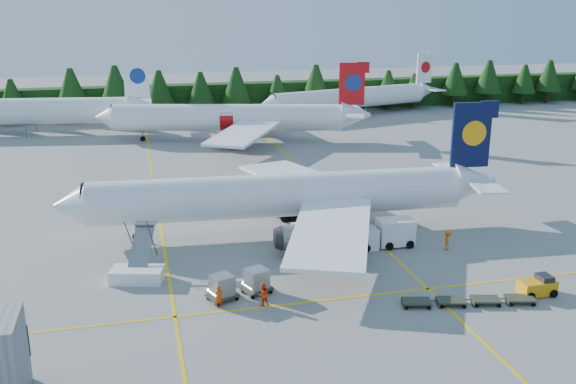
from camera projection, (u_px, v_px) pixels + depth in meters
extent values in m
plane|color=gray|center=(333.00, 267.00, 55.50)|extent=(320.00, 320.00, 0.00)
cube|color=yellow|center=(158.00, 209.00, 70.94)|extent=(0.25, 120.00, 0.01)
cube|color=yellow|center=(331.00, 197.00, 75.48)|extent=(0.25, 120.00, 0.01)
cube|color=yellow|center=(357.00, 297.00, 49.91)|extent=(80.00, 0.25, 0.01)
cube|color=black|center=(212.00, 98.00, 130.99)|extent=(220.00, 4.00, 6.00)
cylinder|color=white|center=(278.00, 195.00, 62.82)|extent=(36.46, 6.75, 4.27)
cone|color=white|center=(70.00, 206.00, 59.64)|extent=(3.27, 4.46, 4.27)
cube|color=#070F37|center=(471.00, 135.00, 64.50)|extent=(4.07, 0.65, 6.61)
cube|color=white|center=(294.00, 176.00, 72.08)|extent=(10.09, 17.07, 1.21)
cylinder|color=slate|center=(279.00, 197.00, 69.45)|extent=(3.77, 2.48, 2.24)
cube|color=white|center=(331.00, 231.00, 54.96)|extent=(11.91, 17.22, 1.21)
cylinder|color=slate|center=(300.00, 237.00, 57.76)|extent=(3.77, 2.48, 2.24)
cylinder|color=slate|center=(136.00, 232.00, 61.43)|extent=(0.26, 0.26, 1.81)
cylinder|color=white|center=(228.00, 117.00, 104.42)|extent=(36.97, 12.95, 4.35)
cone|color=white|center=(105.00, 117.00, 104.40)|extent=(3.99, 4.95, 4.35)
cube|color=red|center=(352.00, 84.00, 102.88)|extent=(4.11, 1.34, 6.75)
cube|color=white|center=(251.00, 112.00, 113.47)|extent=(7.75, 16.77, 1.23)
cylinder|color=slate|center=(237.00, 124.00, 111.09)|extent=(4.13, 3.09, 2.28)
cube|color=white|center=(244.00, 133.00, 95.75)|extent=(14.12, 17.32, 1.23)
cylinder|color=slate|center=(231.00, 138.00, 99.00)|extent=(4.13, 3.09, 2.28)
cylinder|color=slate|center=(143.00, 135.00, 105.26)|extent=(0.26, 0.26, 1.85)
cylinder|color=white|center=(16.00, 111.00, 109.46)|extent=(38.30, 10.33, 4.48)
cube|color=white|center=(136.00, 77.00, 109.52)|extent=(4.26, 1.05, 6.94)
cylinder|color=white|center=(350.00, 98.00, 127.45)|extent=(33.92, 12.54, 4.00)
cone|color=white|center=(267.00, 105.00, 119.04)|extent=(3.73, 4.58, 4.00)
cube|color=white|center=(424.00, 68.00, 134.47)|extent=(3.77, 1.31, 6.20)
cylinder|color=slate|center=(293.00, 117.00, 122.35)|extent=(0.24, 0.24, 1.60)
cube|color=white|center=(137.00, 275.00, 52.58)|extent=(4.68, 3.24, 1.11)
cube|color=slate|center=(142.00, 246.00, 54.01)|extent=(2.60, 4.32, 3.00)
cube|color=slate|center=(146.00, 222.00, 55.56)|extent=(2.07, 1.64, 0.12)
cube|color=silver|center=(367.00, 238.00, 59.53)|extent=(1.89, 1.89, 1.96)
cube|color=black|center=(367.00, 233.00, 59.39)|extent=(1.61, 1.79, 0.84)
cube|color=silver|center=(395.00, 232.00, 60.00)|extent=(3.38, 2.10, 2.42)
cube|color=orange|center=(537.00, 287.00, 50.13)|extent=(2.80, 1.52, 1.09)
cube|color=black|center=(545.00, 278.00, 50.07)|extent=(1.01, 1.30, 0.50)
cube|color=#373C2B|center=(416.00, 301.00, 48.31)|extent=(2.39, 1.80, 0.12)
cube|color=#373C2B|center=(451.00, 300.00, 48.48)|extent=(2.39, 1.80, 0.12)
cube|color=#373C2B|center=(486.00, 299.00, 48.64)|extent=(2.39, 1.80, 0.12)
cube|color=#373C2B|center=(520.00, 298.00, 48.81)|extent=(2.39, 1.80, 0.12)
cube|color=#373C2B|center=(222.00, 295.00, 49.28)|extent=(2.69, 2.41, 0.14)
cube|color=#A4A6A9|center=(222.00, 285.00, 49.04)|extent=(2.01, 1.98, 1.56)
cube|color=#373C2B|center=(257.00, 288.00, 50.46)|extent=(2.69, 2.41, 0.14)
cube|color=#A4A6A9|center=(257.00, 278.00, 50.22)|extent=(2.01, 1.98, 1.56)
imported|color=#E43F04|center=(219.00, 297.00, 47.92)|extent=(0.76, 0.65, 1.77)
imported|color=#FF3905|center=(263.00, 294.00, 48.26)|extent=(1.07, 0.94, 1.84)
imported|color=#E45304|center=(448.00, 240.00, 59.14)|extent=(0.76, 0.90, 1.83)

